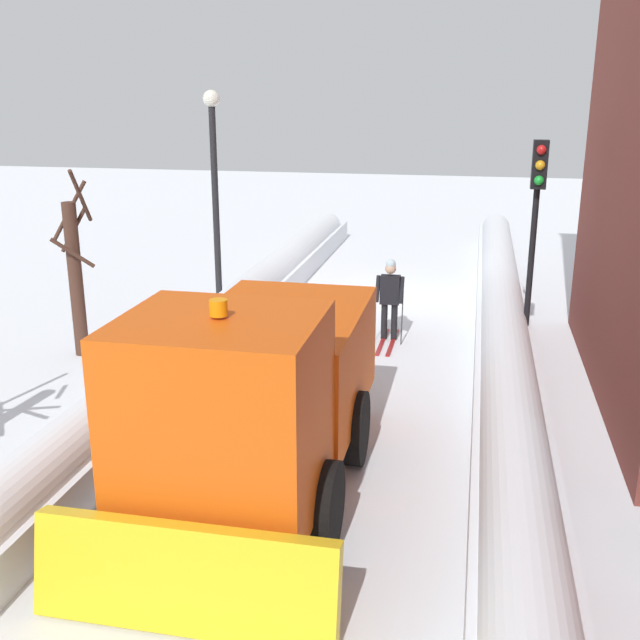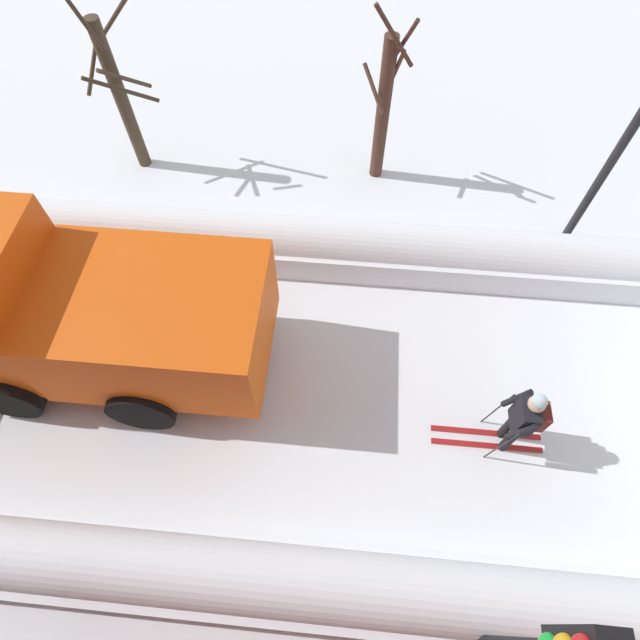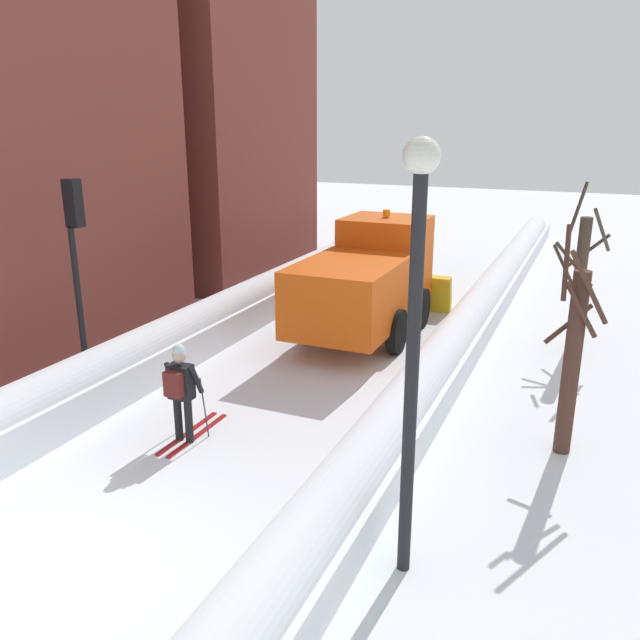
# 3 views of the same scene
# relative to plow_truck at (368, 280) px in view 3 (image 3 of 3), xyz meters

# --- Properties ---
(ground_plane) EXTENTS (80.00, 80.00, 0.00)m
(ground_plane) POSITION_rel_plow_truck_xyz_m (-0.40, -0.54, -1.48)
(ground_plane) COLOR white
(snowbank_left) EXTENTS (1.10, 36.00, 1.19)m
(snowbank_left) POSITION_rel_plow_truck_xyz_m (-3.35, -0.54, -0.93)
(snowbank_left) COLOR white
(snowbank_left) RESTS_ON ground
(snowbank_right) EXTENTS (1.10, 36.00, 1.06)m
(snowbank_right) POSITION_rel_plow_truck_xyz_m (2.55, -0.54, -1.01)
(snowbank_right) COLOR white
(snowbank_right) RESTS_ON ground
(plow_truck) EXTENTS (3.20, 5.98, 3.12)m
(plow_truck) POSITION_rel_plow_truck_xyz_m (0.00, 0.00, 0.00)
(plow_truck) COLOR #DB510F
(plow_truck) RESTS_ON ground
(skier) EXTENTS (0.62, 1.80, 1.81)m
(skier) POSITION_rel_plow_truck_xyz_m (-0.94, -6.95, -0.48)
(skier) COLOR black
(skier) RESTS_ON ground
(traffic_light_pole) EXTENTS (0.28, 0.42, 4.38)m
(traffic_light_pole) POSITION_rel_plow_truck_xyz_m (-3.78, -6.09, 1.60)
(traffic_light_pole) COLOR black
(traffic_light_pole) RESTS_ON ground
(street_lamp) EXTENTS (0.40, 0.40, 5.28)m
(street_lamp) POSITION_rel_plow_truck_xyz_m (3.58, -8.67, 1.86)
(street_lamp) COLOR black
(street_lamp) RESTS_ON ground
(bare_tree_near) EXTENTS (0.95, 0.92, 3.84)m
(bare_tree_near) POSITION_rel_plow_truck_xyz_m (5.19, -4.68, 0.24)
(bare_tree_near) COLOR #462B21
(bare_tree_near) RESTS_ON ground
(bare_tree_mid) EXTENTS (1.29, 1.32, 4.07)m
(bare_tree_mid) POSITION_rel_plow_truck_xyz_m (5.04, 0.70, 0.32)
(bare_tree_mid) COLOR #3F3326
(bare_tree_mid) RESTS_ON ground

